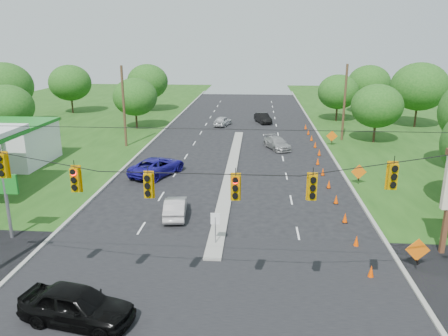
{
  "coord_description": "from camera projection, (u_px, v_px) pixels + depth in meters",
  "views": [
    {
      "loc": [
        2.3,
        -17.31,
        11.69
      ],
      "look_at": [
        -0.01,
        12.7,
        2.8
      ],
      "focal_mm": 35.0,
      "sensor_mm": 36.0,
      "label": 1
    }
  ],
  "objects": [
    {
      "name": "work_sign_2",
      "position": [
        332.0,
        137.0,
        49.53
      ],
      "size": [
        1.27,
        0.58,
        1.37
      ],
      "color": "black",
      "rests_on": "ground"
    },
    {
      "name": "tree_3",
      "position": [
        4.0,
        86.0,
        59.06
      ],
      "size": [
        7.56,
        7.56,
        8.82
      ],
      "color": "black",
      "rests_on": "ground"
    },
    {
      "name": "tree_6",
      "position": [
        148.0,
        82.0,
        72.4
      ],
      "size": [
        6.72,
        6.72,
        7.84
      ],
      "color": "black",
      "rests_on": "ground"
    },
    {
      "name": "cone_4",
      "position": [
        329.0,
        184.0,
        35.58
      ],
      "size": [
        0.32,
        0.32,
        0.7
      ],
      "primitive_type": "cone",
      "color": "#FF4700",
      "rests_on": "ground"
    },
    {
      "name": "median",
      "position": [
        231.0,
        172.0,
        40.11
      ],
      "size": [
        1.0,
        34.0,
        0.18
      ],
      "primitive_type": "cube",
      "color": "gray",
      "rests_on": "ground"
    },
    {
      "name": "utility_pole_far_left",
      "position": [
        124.0,
        107.0,
        48.37
      ],
      "size": [
        0.28,
        0.28,
        9.0
      ],
      "primitive_type": "cylinder",
      "color": "#422D1C",
      "rests_on": "ground"
    },
    {
      "name": "tree_5",
      "position": [
        135.0,
        97.0,
        58.09
      ],
      "size": [
        5.88,
        5.88,
        6.86
      ],
      "color": "black",
      "rests_on": "ground"
    },
    {
      "name": "curb_right",
      "position": [
        328.0,
        150.0,
        47.97
      ],
      "size": [
        0.25,
        110.0,
        0.16
      ],
      "primitive_type": "cube",
      "color": "gray",
      "rests_on": "ground"
    },
    {
      "name": "blue_pickup",
      "position": [
        157.0,
        166.0,
        38.97
      ],
      "size": [
        4.84,
        6.43,
        1.62
      ],
      "primitive_type": "imported",
      "rotation": [
        0.0,
        0.0,
        2.72
      ],
      "color": "navy",
      "rests_on": "ground"
    },
    {
      "name": "work_sign_1",
      "position": [
        359.0,
        173.0,
        36.14
      ],
      "size": [
        1.27,
        0.58,
        1.37
      ],
      "color": "black",
      "rests_on": "ground"
    },
    {
      "name": "median_sign",
      "position": [
        215.0,
        223.0,
        25.36
      ],
      "size": [
        0.55,
        0.06,
        2.05
      ],
      "color": "gray",
      "rests_on": "ground"
    },
    {
      "name": "cone_3",
      "position": [
        336.0,
        199.0,
        32.23
      ],
      "size": [
        0.32,
        0.32,
        0.7
      ],
      "primitive_type": "cone",
      "color": "#FF4700",
      "rests_on": "ground"
    },
    {
      "name": "cone_0",
      "position": [
        371.0,
        271.0,
        22.19
      ],
      "size": [
        0.32,
        0.32,
        0.7
      ],
      "primitive_type": "cone",
      "color": "#FF4700",
      "rests_on": "ground"
    },
    {
      "name": "cone_11",
      "position": [
        306.0,
        127.0,
        58.96
      ],
      "size": [
        0.32,
        0.32,
        0.7
      ],
      "primitive_type": "cone",
      "color": "#FF4700",
      "rests_on": "ground"
    },
    {
      "name": "cone_10",
      "position": [
        308.0,
        132.0,
        55.62
      ],
      "size": [
        0.32,
        0.32,
        0.7
      ],
      "primitive_type": "cone",
      "color": "#FF4700",
      "rests_on": "ground"
    },
    {
      "name": "ground",
      "position": [
        203.0,
        304.0,
        20.03
      ],
      "size": [
        160.0,
        160.0,
        0.0
      ],
      "primitive_type": "plane",
      "color": "black",
      "rests_on": "ground"
    },
    {
      "name": "utility_pole_far_right",
      "position": [
        344.0,
        103.0,
        51.3
      ],
      "size": [
        0.28,
        0.28,
        9.0
      ],
      "primitive_type": "cylinder",
      "color": "#422D1C",
      "rests_on": "ground"
    },
    {
      "name": "silver_car_far",
      "position": [
        277.0,
        143.0,
        48.29
      ],
      "size": [
        3.41,
        4.89,
        1.32
      ],
      "primitive_type": "imported",
      "rotation": [
        0.0,
        0.0,
        0.38
      ],
      "color": "gray",
      "rests_on": "ground"
    },
    {
      "name": "tree_2",
      "position": [
        7.0,
        107.0,
        49.41
      ],
      "size": [
        5.88,
        5.88,
        6.86
      ],
      "color": "black",
      "rests_on": "ground"
    },
    {
      "name": "cone_7",
      "position": [
        319.0,
        152.0,
        45.58
      ],
      "size": [
        0.32,
        0.32,
        0.7
      ],
      "primitive_type": "cone",
      "color": "#FF4700",
      "rests_on": "ground"
    },
    {
      "name": "cone_1",
      "position": [
        356.0,
        241.0,
        25.54
      ],
      "size": [
        0.32,
        0.32,
        0.7
      ],
      "primitive_type": "cone",
      "color": "#FF4700",
      "rests_on": "ground"
    },
    {
      "name": "tree_10",
      "position": [
        419.0,
        87.0,
        58.76
      ],
      "size": [
        7.56,
        7.56,
        8.82
      ],
      "color": "black",
      "rests_on": "ground"
    },
    {
      "name": "tree_12",
      "position": [
        338.0,
        92.0,
        63.67
      ],
      "size": [
        5.88,
        5.88,
        6.86
      ],
      "color": "black",
      "rests_on": "ground"
    },
    {
      "name": "signal_span",
      "position": [
        197.0,
        212.0,
        17.67
      ],
      "size": [
        25.6,
        0.32,
        9.0
      ],
      "color": "#422D1C",
      "rests_on": "ground"
    },
    {
      "name": "dark_car_receding",
      "position": [
        263.0,
        118.0,
        63.37
      ],
      "size": [
        2.73,
        4.56,
        1.42
      ],
      "primitive_type": "imported",
      "rotation": [
        0.0,
        0.0,
        0.31
      ],
      "color": "black",
      "rests_on": "ground"
    },
    {
      "name": "tree_4",
      "position": [
        70.0,
        83.0,
        70.42
      ],
      "size": [
        6.72,
        6.72,
        7.84
      ],
      "color": "black",
      "rests_on": "ground"
    },
    {
      "name": "cone_9",
      "position": [
        312.0,
        138.0,
        52.27
      ],
      "size": [
        0.32,
        0.32,
        0.7
      ],
      "primitive_type": "cone",
      "color": "#FF4700",
      "rests_on": "ground"
    },
    {
      "name": "white_sedan",
      "position": [
        175.0,
        207.0,
        29.82
      ],
      "size": [
        1.83,
        4.15,
        1.32
      ],
      "primitive_type": "imported",
      "rotation": [
        0.0,
        0.0,
        3.25
      ],
      "color": "#B3ACAB",
      "rests_on": "ground"
    },
    {
      "name": "cone_2",
      "position": [
        345.0,
        218.0,
        28.89
      ],
      "size": [
        0.32,
        0.32,
        0.7
      ],
      "primitive_type": "cone",
      "color": "#FF4700",
      "rests_on": "ground"
    },
    {
      "name": "cone_8",
      "position": [
        315.0,
        145.0,
        48.92
      ],
      "size": [
        0.32,
        0.32,
        0.7
      ],
      "primitive_type": "cone",
      "color": "#FF4700",
      "rests_on": "ground"
    },
    {
      "name": "tree_11",
      "position": [
        369.0,
        83.0,
        69.75
      ],
      "size": [
        6.72,
        6.72,
        7.84
      ],
      "color": "black",
      "rests_on": "ground"
    },
    {
      "name": "tree_9",
      "position": [
        377.0,
        106.0,
        50.14
      ],
      "size": [
        5.88,
        5.88,
        6.86
      ],
      "color": "black",
      "rests_on": "ground"
    },
    {
      "name": "cone_6",
      "position": [
        318.0,
        161.0,
        42.27
      ],
      "size": [
        0.32,
        0.32,
        0.7
      ],
      "primitive_type": "cone",
      "color": "#FF4700",
      "rests_on": "ground"
    },
    {
      "name": "cross_street",
      "position": [
        203.0,
        304.0,
        20.03
      ],
      "size": [
        160.0,
        14.0,
        0.02
      ],
      "primitive_type": "cube",
      "color": "black",
      "rests_on": "ground"
    },
    {
      "name": "curb_left",
      "position": [
        147.0,
        147.0,
        49.46
      ],
      "size": [
        0.25,
        110.0,
        0.16
      ],
      "primitive_type": "cube",
      "color": "gray",
      "rests_on": "ground"
    },
    {
      "name": "silver_car_oncoming",
      "position": [
        223.0,
        121.0,
        61.25
      ],
      "size": [
        2.69,
        4.3,
        1.36
      ],
      "primitive_type": "imported",
      "rotation": [
        0.0,
        0.0,
        2.85
      ],
      "color": "#B8B9BB",
      "rests_on": "ground"
    },
    {
      "name": "work_sign_0",
      "position": [
        418.0,
        251.0,
        22.75
      ],
      "size": [
        1.27,
        0.58,
        1.37
      ],
      "color": "black",
      "rests_on": "ground"
    },
    {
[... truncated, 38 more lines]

